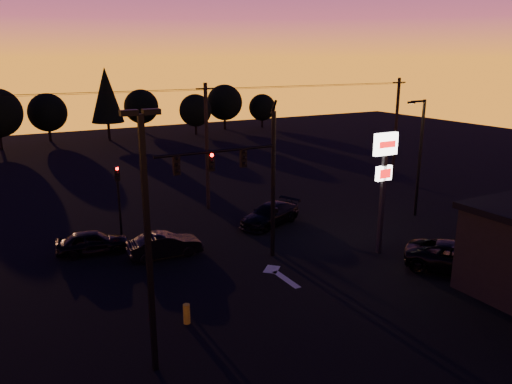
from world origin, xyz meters
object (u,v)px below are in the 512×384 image
secondary_signal (118,190)px  pylon_sign (384,168)px  streetlight (419,153)px  car_mid (165,245)px  bollard (187,314)px  car_left (93,242)px  parking_lot_light (147,229)px  suv_parked (461,258)px  traffic_signal_mast (247,172)px  car_right (270,214)px

secondary_signal → pylon_sign: 15.75m
secondary_signal → streetlight: size_ratio=0.54×
car_mid → bollard: bearing=170.9°
car_left → parking_lot_light: bearing=-171.9°
car_mid → suv_parked: suv_parked is taller
traffic_signal_mast → bollard: size_ratio=10.00×
traffic_signal_mast → car_right: 7.59m
suv_parked → bollard: bearing=137.8°
bollard → suv_parked: 14.28m
traffic_signal_mast → suv_parked: size_ratio=1.57×
traffic_signal_mast → pylon_sign: (7.10, -2.49, -0.02)m
pylon_sign → car_mid: pylon_sign is taller
traffic_signal_mast → parking_lot_light: 10.19m
pylon_sign → streetlight: size_ratio=0.85×
parking_lot_light → car_left: 13.03m
streetlight → car_left: bearing=170.1°
streetlight → car_mid: 18.12m
secondary_signal → car_left: 3.84m
parking_lot_light → suv_parked: 16.88m
traffic_signal_mast → car_mid: size_ratio=2.11×
pylon_sign → secondary_signal: bearing=140.2°
traffic_signal_mast → secondary_signal: traffic_signal_mast is taller
secondary_signal → streetlight: streetlight is taller
pylon_sign → car_mid: 12.73m
bollard → car_mid: 7.56m
traffic_signal_mast → secondary_signal: (-4.90, 7.49, -2.07)m
suv_parked → traffic_signal_mast: bearing=109.3°
streetlight → pylon_sign: bearing=-149.9°
traffic_signal_mast → suv_parked: bearing=-36.5°
traffic_signal_mast → car_left: traffic_signal_mast is taller
secondary_signal → car_right: size_ratio=0.91×
secondary_signal → car_left: size_ratio=1.10×
parking_lot_light → car_mid: bearing=69.2°
bollard → car_right: (9.46, 9.27, 0.26)m
car_right → suv_parked: (4.67, -11.27, 0.07)m
traffic_signal_mast → car_mid: (-3.67, 2.82, -4.27)m
secondary_signal → pylon_sign: (12.00, -9.99, 2.05)m
bollard → car_mid: (1.60, 7.39, 0.24)m
pylon_sign → car_left: size_ratio=1.72×
bollard → car_right: 13.24m
traffic_signal_mast → car_right: size_ratio=1.79×
car_mid → parking_lot_light: bearing=162.3°
traffic_signal_mast → pylon_sign: size_ratio=1.26×
traffic_signal_mast → pylon_sign: traffic_signal_mast is taller
streetlight → bollard: size_ratio=9.32×
car_right → streetlight: bearing=50.1°
car_left → car_mid: 4.14m
pylon_sign → suv_parked: 6.08m
car_mid → streetlight: bearing=-91.1°
parking_lot_light → car_mid: (3.73, 9.81, -4.60)m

